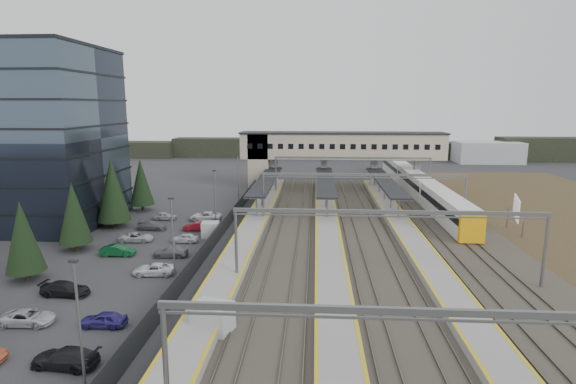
# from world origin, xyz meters

# --- Properties ---
(ground) EXTENTS (220.00, 220.00, 0.00)m
(ground) POSITION_xyz_m (0.00, 0.00, 0.00)
(ground) COLOR #2B2B2D
(ground) RESTS_ON ground
(office_building) EXTENTS (24.30, 18.30, 24.30)m
(office_building) POSITION_xyz_m (-36.00, 12.00, 12.19)
(office_building) COLOR #394755
(office_building) RESTS_ON ground
(conifer_row) EXTENTS (4.42, 49.82, 9.50)m
(conifer_row) POSITION_xyz_m (-22.00, -3.86, 4.84)
(conifer_row) COLOR black
(conifer_row) RESTS_ON ground
(car_park) EXTENTS (10.50, 44.57, 1.28)m
(car_park) POSITION_xyz_m (-13.42, -6.65, 0.59)
(car_park) COLOR silver
(car_park) RESTS_ON ground
(lampposts) EXTENTS (0.50, 53.25, 8.07)m
(lampposts) POSITION_xyz_m (-8.00, 1.25, 4.34)
(lampposts) COLOR slate
(lampposts) RESTS_ON ground
(fence) EXTENTS (0.08, 90.00, 2.00)m
(fence) POSITION_xyz_m (-6.50, 5.00, 1.00)
(fence) COLOR #26282B
(fence) RESTS_ON ground
(relay_cabin_near) EXTENTS (3.22, 2.72, 2.30)m
(relay_cabin_near) POSITION_xyz_m (-2.04, -17.81, 1.15)
(relay_cabin_near) COLOR #A9ABAE
(relay_cabin_near) RESTS_ON ground
(relay_cabin_far) EXTENTS (2.28, 1.95, 1.95)m
(relay_cabin_far) POSITION_xyz_m (-7.86, 6.23, 0.98)
(relay_cabin_far) COLOR #A9ABAE
(relay_cabin_far) RESTS_ON ground
(rail_corridor) EXTENTS (34.00, 90.00, 0.92)m
(rail_corridor) POSITION_xyz_m (9.34, 5.00, 0.29)
(rail_corridor) COLOR #362F29
(rail_corridor) RESTS_ON ground
(canopies) EXTENTS (23.10, 30.00, 3.28)m
(canopies) POSITION_xyz_m (7.00, 27.00, 3.92)
(canopies) COLOR black
(canopies) RESTS_ON ground
(footbridge) EXTENTS (40.40, 6.40, 11.20)m
(footbridge) POSITION_xyz_m (7.70, 42.00, 7.93)
(footbridge) COLOR tan
(footbridge) RESTS_ON ground
(gantries) EXTENTS (28.40, 62.28, 7.17)m
(gantries) POSITION_xyz_m (12.00, 3.00, 6.00)
(gantries) COLOR slate
(gantries) RESTS_ON ground
(train) EXTENTS (3.01, 62.92, 3.79)m
(train) POSITION_xyz_m (24.00, 35.80, 2.16)
(train) COLOR silver
(train) RESTS_ON ground
(billboard) EXTENTS (1.81, 5.44, 4.73)m
(billboard) POSITION_xyz_m (31.51, 10.73, 3.16)
(billboard) COLOR slate
(billboard) RESTS_ON ground
(treeline_far) EXTENTS (170.00, 19.00, 7.00)m
(treeline_far) POSITION_xyz_m (23.81, 92.28, 2.95)
(treeline_far) COLOR black
(treeline_far) RESTS_ON ground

